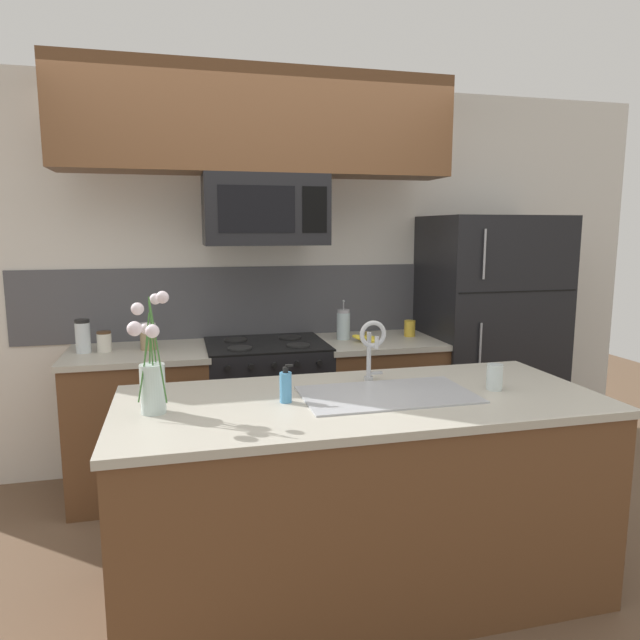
% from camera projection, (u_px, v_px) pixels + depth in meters
% --- Properties ---
extents(ground_plane, '(10.00, 10.00, 0.00)m').
position_uv_depth(ground_plane, '(295.00, 552.00, 2.93)').
color(ground_plane, brown).
extents(rear_partition, '(5.20, 0.10, 2.60)m').
position_uv_depth(rear_partition, '(299.00, 278.00, 4.03)').
color(rear_partition, silver).
rests_on(rear_partition, ground).
extents(splash_band, '(3.16, 0.01, 0.48)m').
position_uv_depth(splash_band, '(259.00, 301.00, 3.92)').
color(splash_band, '#4C4C51').
rests_on(splash_band, rear_partition).
extents(back_counter_left, '(0.85, 0.65, 0.91)m').
position_uv_depth(back_counter_left, '(141.00, 422.00, 3.53)').
color(back_counter_left, brown).
rests_on(back_counter_left, ground).
extents(back_counter_right, '(0.79, 0.65, 0.91)m').
position_uv_depth(back_counter_right, '(377.00, 404.00, 3.90)').
color(back_counter_right, brown).
rests_on(back_counter_right, ground).
extents(stove_range, '(0.76, 0.64, 0.93)m').
position_uv_depth(stove_range, '(267.00, 412.00, 3.72)').
color(stove_range, black).
rests_on(stove_range, ground).
extents(microwave, '(0.74, 0.40, 0.42)m').
position_uv_depth(microwave, '(265.00, 210.00, 3.50)').
color(microwave, black).
extents(upper_cabinet_band, '(2.34, 0.34, 0.60)m').
position_uv_depth(upper_cabinet_band, '(260.00, 123.00, 3.38)').
color(upper_cabinet_band, brown).
extents(refrigerator, '(0.88, 0.74, 1.73)m').
position_uv_depth(refrigerator, '(486.00, 339.00, 4.06)').
color(refrigerator, black).
rests_on(refrigerator, ground).
extents(storage_jar_tall, '(0.09, 0.09, 0.20)m').
position_uv_depth(storage_jar_tall, '(83.00, 336.00, 3.40)').
color(storage_jar_tall, silver).
rests_on(storage_jar_tall, back_counter_left).
extents(storage_jar_medium, '(0.09, 0.09, 0.12)m').
position_uv_depth(storage_jar_medium, '(104.00, 342.00, 3.44)').
color(storage_jar_medium, silver).
rests_on(storage_jar_medium, back_counter_left).
extents(storage_jar_short, '(0.10, 0.10, 0.16)m').
position_uv_depth(storage_jar_short, '(148.00, 336.00, 3.50)').
color(storage_jar_short, '#997F5B').
rests_on(storage_jar_short, back_counter_left).
extents(banana_bunch, '(0.19, 0.13, 0.08)m').
position_uv_depth(banana_bunch, '(366.00, 338.00, 3.75)').
color(banana_bunch, yellow).
rests_on(banana_bunch, back_counter_right).
extents(french_press, '(0.09, 0.09, 0.27)m').
position_uv_depth(french_press, '(343.00, 325.00, 3.82)').
color(french_press, silver).
rests_on(french_press, back_counter_right).
extents(coffee_tin, '(0.08, 0.08, 0.11)m').
position_uv_depth(coffee_tin, '(410.00, 328.00, 3.93)').
color(coffee_tin, gold).
rests_on(coffee_tin, back_counter_right).
extents(island_counter, '(2.12, 0.92, 0.91)m').
position_uv_depth(island_counter, '(361.00, 494.00, 2.58)').
color(island_counter, brown).
rests_on(island_counter, ground).
extents(kitchen_sink, '(0.76, 0.44, 0.16)m').
position_uv_depth(kitchen_sink, '(387.00, 410.00, 2.55)').
color(kitchen_sink, '#ADAFB5').
rests_on(kitchen_sink, island_counter).
extents(sink_faucet, '(0.14, 0.14, 0.31)m').
position_uv_depth(sink_faucet, '(372.00, 342.00, 2.72)').
color(sink_faucet, '#B7BABF').
rests_on(sink_faucet, island_counter).
extents(dish_soap_bottle, '(0.06, 0.05, 0.16)m').
position_uv_depth(dish_soap_bottle, '(286.00, 387.00, 2.43)').
color(dish_soap_bottle, '#4C93C6').
rests_on(dish_soap_bottle, island_counter).
extents(drinking_glass, '(0.07, 0.07, 0.12)m').
position_uv_depth(drinking_glass, '(495.00, 377.00, 2.62)').
color(drinking_glass, silver).
rests_on(drinking_glass, island_counter).
extents(flower_vase, '(0.16, 0.24, 0.50)m').
position_uv_depth(flower_vase, '(151.00, 374.00, 2.27)').
color(flower_vase, silver).
rests_on(flower_vase, island_counter).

